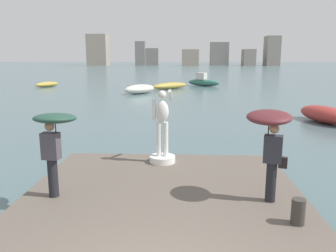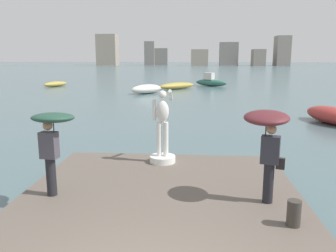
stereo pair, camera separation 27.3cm
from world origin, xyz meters
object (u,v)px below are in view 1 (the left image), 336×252
object	(u,v)px
statue_white_figure	(162,137)
boat_rightward	(325,114)
boat_far	(203,82)
boat_leftward	(47,84)
mooring_bollard	(298,212)
onlooker_left	(54,133)
boat_mid	(140,89)
onlooker_right	(270,132)
boat_near	(170,86)

from	to	relation	value
statue_white_figure	boat_rightward	bearing A→B (deg)	46.96
boat_far	boat_rightward	world-z (taller)	boat_far
boat_far	boat_leftward	distance (m)	18.74
mooring_bollard	boat_rightward	xyz separation A→B (m)	(5.46, 12.63, -0.21)
onlooker_left	boat_mid	size ratio (longest dim) A/B	0.53
boat_far	boat_leftward	world-z (taller)	boat_far
onlooker_left	onlooker_right	distance (m)	4.69
onlooker_right	mooring_bollard	distance (m)	1.73
boat_near	boat_leftward	xyz separation A→B (m)	(-14.74, 2.08, -0.06)
onlooker_left	boat_mid	xyz separation A→B (m)	(-1.48, 25.89, -1.43)
mooring_bollard	boat_mid	distance (m)	27.75
statue_white_figure	onlooker_right	bearing A→B (deg)	-47.29
boat_far	boat_rightward	bearing A→B (deg)	-77.19
boat_mid	onlooker_right	bearing A→B (deg)	-76.61
statue_white_figure	boat_leftward	distance (m)	34.14
statue_white_figure	boat_far	bearing A→B (deg)	84.81
onlooker_left	mooring_bollard	bearing A→B (deg)	-12.26
statue_white_figure	boat_far	world-z (taller)	statue_white_figure
onlooker_right	boat_near	bearing A→B (deg)	96.34
boat_mid	boat_leftward	xyz separation A→B (m)	(-12.01, 7.10, -0.14)
mooring_bollard	boat_far	size ratio (longest dim) A/B	0.12
statue_white_figure	boat_near	xyz separation A→B (m)	(-0.96, 28.23, -0.80)
boat_leftward	boat_near	bearing A→B (deg)	-8.03
onlooker_right	boat_rightward	size ratio (longest dim) A/B	0.52
onlooker_left	boat_mid	distance (m)	25.98
onlooker_right	boat_far	xyz separation A→B (m)	(0.46, 34.99, -1.40)
boat_near	boat_far	size ratio (longest dim) A/B	1.05
boat_leftward	statue_white_figure	bearing A→B (deg)	-62.63
onlooker_left	boat_mid	bearing A→B (deg)	93.26
onlooker_right	boat_rightward	distance (m)	12.99
boat_near	boat_rightward	bearing A→B (deg)	-64.54
onlooker_left	boat_far	size ratio (longest dim) A/B	0.47
boat_leftward	onlooker_left	bearing A→B (deg)	-67.78
boat_near	boat_rightward	distance (m)	21.46
onlooker_right	boat_near	world-z (taller)	onlooker_right
boat_near	boat_mid	xyz separation A→B (m)	(-2.73, -5.03, 0.08)
boat_far	boat_mid	bearing A→B (deg)	-126.05
boat_mid	boat_far	distance (m)	11.25
boat_far	boat_near	bearing A→B (deg)	-133.70
onlooker_left	boat_near	size ratio (longest dim) A/B	0.44
statue_white_figure	mooring_bollard	xyz separation A→B (m)	(2.80, -3.78, -0.51)
statue_white_figure	boat_rightward	distance (m)	12.13
statue_white_figure	boat_mid	distance (m)	23.51
boat_leftward	boat_far	bearing A→B (deg)	6.11
statue_white_figure	boat_near	distance (m)	28.26
boat_mid	statue_white_figure	bearing A→B (deg)	-80.97
statue_white_figure	onlooker_right	size ratio (longest dim) A/B	1.08
onlooker_right	boat_leftward	world-z (taller)	onlooker_right
statue_white_figure	boat_far	xyz separation A→B (m)	(2.93, 32.31, -0.61)
mooring_bollard	boat_leftward	size ratio (longest dim) A/B	0.14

